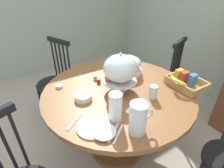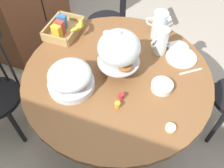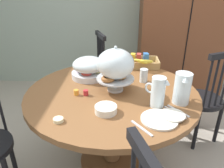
{
  "view_description": "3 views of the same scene",
  "coord_description": "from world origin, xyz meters",
  "px_view_note": "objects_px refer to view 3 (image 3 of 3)",
  "views": [
    {
      "loc": [
        0.93,
        -0.64,
        1.56
      ],
      "look_at": [
        -0.23,
        0.07,
        0.74
      ],
      "focal_mm": 28.18,
      "sensor_mm": 36.0,
      "label": 1
    },
    {
      "loc": [
        -1.15,
        -0.27,
        1.96
      ],
      "look_at": [
        -0.23,
        0.07,
        0.74
      ],
      "focal_mm": 38.22,
      "sensor_mm": 36.0,
      "label": 2
    },
    {
      "loc": [
        -0.06,
        -1.37,
        1.47
      ],
      "look_at": [
        -0.13,
        0.07,
        0.79
      ],
      "focal_mm": 33.91,
      "sensor_mm": 36.0,
      "label": 3
    }
  ],
  "objects_px": {
    "dining_table": "(112,112)",
    "cereal_basket": "(141,62)",
    "cereal_bowl": "(106,109)",
    "pastry_stand_with_dome": "(115,66)",
    "wooden_armoire": "(183,26)",
    "butter_dish": "(58,120)",
    "drinking_glass": "(144,75)",
    "windsor_chair_far_side": "(203,100)",
    "orange_juice_pitcher": "(182,90)",
    "china_plate_small": "(172,115)",
    "fruit_platter_covered": "(89,68)",
    "milk_pitcher": "(158,93)",
    "windsor_chair_near_window": "(91,77)",
    "china_plate_large": "(159,119)"
  },
  "relations": [
    {
      "from": "dining_table",
      "to": "cereal_basket",
      "type": "height_order",
      "value": "cereal_basket"
    },
    {
      "from": "cereal_bowl",
      "to": "pastry_stand_with_dome",
      "type": "bearing_deg",
      "value": 81.28
    },
    {
      "from": "wooden_armoire",
      "to": "butter_dish",
      "type": "distance_m",
      "value": 2.2
    },
    {
      "from": "dining_table",
      "to": "drinking_glass",
      "type": "bearing_deg",
      "value": 33.32
    },
    {
      "from": "windsor_chair_far_side",
      "to": "orange_juice_pitcher",
      "type": "height_order",
      "value": "windsor_chair_far_side"
    },
    {
      "from": "windsor_chair_far_side",
      "to": "drinking_glass",
      "type": "xyz_separation_m",
      "value": [
        -0.61,
        -0.22,
        0.34
      ]
    },
    {
      "from": "wooden_armoire",
      "to": "china_plate_small",
      "type": "bearing_deg",
      "value": -104.93
    },
    {
      "from": "fruit_platter_covered",
      "to": "cereal_bowl",
      "type": "relative_size",
      "value": 2.14
    },
    {
      "from": "orange_juice_pitcher",
      "to": "cereal_bowl",
      "type": "bearing_deg",
      "value": -163.57
    },
    {
      "from": "dining_table",
      "to": "pastry_stand_with_dome",
      "type": "xyz_separation_m",
      "value": [
        0.02,
        -0.0,
        0.39
      ]
    },
    {
      "from": "windsor_chair_far_side",
      "to": "milk_pitcher",
      "type": "distance_m",
      "value": 0.91
    },
    {
      "from": "wooden_armoire",
      "to": "milk_pitcher",
      "type": "xyz_separation_m",
      "value": [
        -0.55,
        -1.65,
        -0.15
      ]
    },
    {
      "from": "fruit_platter_covered",
      "to": "china_plate_small",
      "type": "distance_m",
      "value": 0.84
    },
    {
      "from": "cereal_bowl",
      "to": "windsor_chair_near_window",
      "type": "bearing_deg",
      "value": 103.03
    },
    {
      "from": "dining_table",
      "to": "china_plate_large",
      "type": "bearing_deg",
      "value": -52.2
    },
    {
      "from": "dining_table",
      "to": "milk_pitcher",
      "type": "bearing_deg",
      "value": -35.92
    },
    {
      "from": "pastry_stand_with_dome",
      "to": "drinking_glass",
      "type": "xyz_separation_m",
      "value": [
        0.23,
        0.17,
        -0.14
      ]
    },
    {
      "from": "cereal_bowl",
      "to": "butter_dish",
      "type": "distance_m",
      "value": 0.29
    },
    {
      "from": "butter_dish",
      "to": "cereal_bowl",
      "type": "bearing_deg",
      "value": 22.49
    },
    {
      "from": "milk_pitcher",
      "to": "cereal_basket",
      "type": "distance_m",
      "value": 0.75
    },
    {
      "from": "wooden_armoire",
      "to": "drinking_glass",
      "type": "distance_m",
      "value": 1.42
    },
    {
      "from": "windsor_chair_far_side",
      "to": "pastry_stand_with_dome",
      "type": "distance_m",
      "value": 1.04
    },
    {
      "from": "windsor_chair_far_side",
      "to": "butter_dish",
      "type": "distance_m",
      "value": 1.45
    },
    {
      "from": "windsor_chair_near_window",
      "to": "milk_pitcher",
      "type": "relative_size",
      "value": 4.74
    },
    {
      "from": "windsor_chair_near_window",
      "to": "orange_juice_pitcher",
      "type": "bearing_deg",
      "value": -53.93
    },
    {
      "from": "butter_dish",
      "to": "orange_juice_pitcher",
      "type": "bearing_deg",
      "value": 18.62
    },
    {
      "from": "china_plate_small",
      "to": "butter_dish",
      "type": "distance_m",
      "value": 0.68
    },
    {
      "from": "fruit_platter_covered",
      "to": "orange_juice_pitcher",
      "type": "xyz_separation_m",
      "value": [
        0.68,
        -0.41,
        0.01
      ]
    },
    {
      "from": "milk_pitcher",
      "to": "china_plate_small",
      "type": "distance_m",
      "value": 0.17
    },
    {
      "from": "milk_pitcher",
      "to": "cereal_basket",
      "type": "relative_size",
      "value": 0.65
    },
    {
      "from": "dining_table",
      "to": "windsor_chair_far_side",
      "type": "distance_m",
      "value": 0.95
    },
    {
      "from": "drinking_glass",
      "to": "butter_dish",
      "type": "distance_m",
      "value": 0.81
    },
    {
      "from": "pastry_stand_with_dome",
      "to": "butter_dish",
      "type": "bearing_deg",
      "value": -126.89
    },
    {
      "from": "pastry_stand_with_dome",
      "to": "dining_table",
      "type": "bearing_deg",
      "value": 178.51
    },
    {
      "from": "fruit_platter_covered",
      "to": "orange_juice_pitcher",
      "type": "distance_m",
      "value": 0.79
    },
    {
      "from": "drinking_glass",
      "to": "butter_dish",
      "type": "bearing_deg",
      "value": -132.73
    },
    {
      "from": "butter_dish",
      "to": "cereal_basket",
      "type": "bearing_deg",
      "value": 59.78
    },
    {
      "from": "orange_juice_pitcher",
      "to": "china_plate_large",
      "type": "bearing_deg",
      "value": -128.7
    },
    {
      "from": "fruit_platter_covered",
      "to": "butter_dish",
      "type": "relative_size",
      "value": 5.0
    },
    {
      "from": "dining_table",
      "to": "orange_juice_pitcher",
      "type": "relative_size",
      "value": 6.02
    },
    {
      "from": "windsor_chair_near_window",
      "to": "china_plate_small",
      "type": "distance_m",
      "value": 1.45
    },
    {
      "from": "fruit_platter_covered",
      "to": "orange_juice_pitcher",
      "type": "bearing_deg",
      "value": -30.85
    },
    {
      "from": "milk_pitcher",
      "to": "dining_table",
      "type": "bearing_deg",
      "value": 144.08
    },
    {
      "from": "china_plate_large",
      "to": "orange_juice_pitcher",
      "type": "bearing_deg",
      "value": 51.3
    },
    {
      "from": "china_plate_large",
      "to": "cereal_bowl",
      "type": "height_order",
      "value": "cereal_bowl"
    },
    {
      "from": "orange_juice_pitcher",
      "to": "butter_dish",
      "type": "bearing_deg",
      "value": -161.38
    },
    {
      "from": "dining_table",
      "to": "cereal_basket",
      "type": "distance_m",
      "value": 0.64
    },
    {
      "from": "china_plate_small",
      "to": "china_plate_large",
      "type": "bearing_deg",
      "value": -157.71
    },
    {
      "from": "wooden_armoire",
      "to": "china_plate_small",
      "type": "height_order",
      "value": "wooden_armoire"
    },
    {
      "from": "wooden_armoire",
      "to": "windsor_chair_far_side",
      "type": "distance_m",
      "value": 1.17
    }
  ]
}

